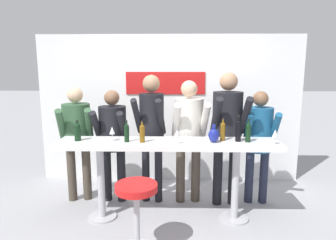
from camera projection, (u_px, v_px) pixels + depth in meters
ground_plane at (168, 218)px, 3.82m from camera, size 40.00×40.00×0.00m
back_wall at (170, 109)px, 4.99m from camera, size 4.31×0.12×2.42m
tasting_table at (168, 154)px, 3.67m from camera, size 2.71×0.51×1.01m
bar_stool at (137, 207)px, 3.03m from camera, size 0.45×0.45×0.75m
person_far_left at (77, 132)px, 4.19m from camera, size 0.52×0.60×1.63m
person_left at (113, 134)px, 4.16m from camera, size 0.47×0.55×1.59m
person_center_left at (152, 124)px, 4.12m from camera, size 0.45×0.58×1.80m
person_center at (189, 129)px, 4.12m from camera, size 0.51×0.60×1.73m
person_center_right at (227, 125)px, 4.02m from camera, size 0.50×0.61×1.84m
person_right at (259, 136)px, 4.10m from camera, size 0.45×0.53×1.59m
wine_bottle_0 at (238, 130)px, 3.62m from camera, size 0.07×0.07×0.32m
wine_bottle_1 at (142, 132)px, 3.57m from camera, size 0.06×0.06×0.26m
wine_bottle_2 at (77, 131)px, 3.65m from camera, size 0.08×0.08×0.25m
wine_bottle_3 at (127, 132)px, 3.60m from camera, size 0.06×0.06×0.27m
wine_bottle_4 at (248, 132)px, 3.59m from camera, size 0.06×0.06×0.28m
wine_bottle_5 at (223, 130)px, 3.66m from camera, size 0.06×0.06×0.28m
wine_glass_0 at (177, 133)px, 3.50m from camera, size 0.07×0.07×0.18m
wine_glass_1 at (275, 134)px, 3.48m from camera, size 0.07×0.07×0.18m
wine_glass_2 at (112, 131)px, 3.64m from camera, size 0.07×0.07×0.18m
decorative_vase at (214, 135)px, 3.58m from camera, size 0.13×0.13×0.22m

